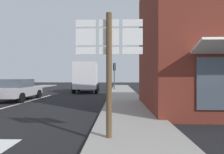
{
  "coord_description": "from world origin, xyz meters",
  "views": [
    {
      "loc": [
        5.94,
        -4.83,
        1.63
      ],
      "look_at": [
        5.36,
        13.92,
        1.6
      ],
      "focal_mm": 31.09,
      "sensor_mm": 36.0,
      "label": 1
    }
  ],
  "objects": [
    {
      "name": "route_sign_post",
      "position": [
        5.72,
        -0.06,
        2.0
      ],
      "size": [
        1.66,
        0.14,
        3.2
      ],
      "color": "brown",
      "rests_on": "ground"
    },
    {
      "name": "sedan_far",
      "position": [
        -0.94,
        8.28,
        0.76
      ],
      "size": [
        2.02,
        4.22,
        1.47
      ],
      "color": "#B7BABF",
      "rests_on": "ground"
    },
    {
      "name": "ground_plane",
      "position": [
        0.0,
        10.0,
        0.0
      ],
      "size": [
        80.0,
        80.0,
        0.0
      ],
      "primitive_type": "plane",
      "color": "black"
    },
    {
      "name": "traffic_light_far_right",
      "position": [
        5.51,
        18.06,
        2.4
      ],
      "size": [
        0.3,
        0.49,
        3.25
      ],
      "color": "#47474C",
      "rests_on": "ground"
    },
    {
      "name": "sidewalk_right",
      "position": [
        6.43,
        8.0,
        0.07
      ],
      "size": [
        2.44,
        44.0,
        0.14
      ],
      "primitive_type": "cube",
      "color": "gray",
      "rests_on": "ground"
    },
    {
      "name": "lane_centre_stripe",
      "position": [
        0.0,
        6.0,
        0.01
      ],
      "size": [
        0.16,
        12.0,
        0.01
      ],
      "primitive_type": "cube",
      "color": "silver",
      "rests_on": "ground"
    },
    {
      "name": "delivery_truck",
      "position": [
        2.65,
        15.41,
        1.65
      ],
      "size": [
        2.75,
        5.13,
        3.05
      ],
      "color": "silver",
      "rests_on": "ground"
    }
  ]
}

